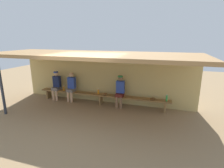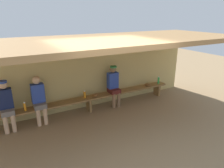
{
  "view_description": "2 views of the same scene",
  "coord_description": "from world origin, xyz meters",
  "px_view_note": "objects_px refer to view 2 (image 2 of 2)",
  "views": [
    {
      "loc": [
        2.73,
        -5.31,
        2.85
      ],
      "look_at": [
        0.6,
        1.34,
        1.03
      ],
      "focal_mm": 28.08,
      "sensor_mm": 36.0,
      "label": 1
    },
    {
      "loc": [
        -2.2,
        -3.9,
        2.9
      ],
      "look_at": [
        0.69,
        1.32,
        0.85
      ],
      "focal_mm": 32.76,
      "sensor_mm": 36.0,
      "label": 2
    }
  ],
  "objects_px": {
    "water_bottle_blue": "(159,80)",
    "player_in_white": "(39,98)",
    "water_bottle_orange": "(25,107)",
    "water_bottle_green": "(85,94)",
    "bench": "(89,100)",
    "baseball_glove_worn": "(95,95)",
    "player_in_red": "(6,103)",
    "player_middle": "(114,84)",
    "baseball_glove_tan": "(147,85)"
  },
  "relations": [
    {
      "from": "water_bottle_orange",
      "to": "water_bottle_green",
      "type": "distance_m",
      "value": 1.72
    },
    {
      "from": "bench",
      "to": "water_bottle_blue",
      "type": "height_order",
      "value": "water_bottle_blue"
    },
    {
      "from": "water_bottle_orange",
      "to": "baseball_glove_tan",
      "type": "xyz_separation_m",
      "value": [
        4.09,
        0.01,
        -0.07
      ]
    },
    {
      "from": "player_middle",
      "to": "baseball_glove_tan",
      "type": "xyz_separation_m",
      "value": [
        1.37,
        -0.03,
        -0.24
      ]
    },
    {
      "from": "baseball_glove_worn",
      "to": "water_bottle_blue",
      "type": "bearing_deg",
      "value": 139.1
    },
    {
      "from": "player_middle",
      "to": "player_in_red",
      "type": "distance_m",
      "value": 3.14
    },
    {
      "from": "water_bottle_green",
      "to": "baseball_glove_tan",
      "type": "distance_m",
      "value": 2.38
    },
    {
      "from": "water_bottle_blue",
      "to": "water_bottle_green",
      "type": "relative_size",
      "value": 1.13
    },
    {
      "from": "baseball_glove_worn",
      "to": "player_in_red",
      "type": "bearing_deg",
      "value": -42.5
    },
    {
      "from": "bench",
      "to": "baseball_glove_tan",
      "type": "distance_m",
      "value": 2.26
    },
    {
      "from": "baseball_glove_tan",
      "to": "baseball_glove_worn",
      "type": "relative_size",
      "value": 1.0
    },
    {
      "from": "water_bottle_blue",
      "to": "baseball_glove_tan",
      "type": "distance_m",
      "value": 0.54
    },
    {
      "from": "bench",
      "to": "water_bottle_green",
      "type": "xyz_separation_m",
      "value": [
        -0.12,
        0.02,
        0.18
      ]
    },
    {
      "from": "water_bottle_blue",
      "to": "player_middle",
      "type": "bearing_deg",
      "value": 179.65
    },
    {
      "from": "player_in_red",
      "to": "baseball_glove_worn",
      "type": "xyz_separation_m",
      "value": [
        2.46,
        -0.04,
        -0.24
      ]
    },
    {
      "from": "baseball_glove_tan",
      "to": "baseball_glove_worn",
      "type": "xyz_separation_m",
      "value": [
        -2.05,
        -0.01,
        0.0
      ]
    },
    {
      "from": "bench",
      "to": "water_bottle_blue",
      "type": "xyz_separation_m",
      "value": [
        2.79,
        -0.01,
        0.2
      ]
    },
    {
      "from": "player_middle",
      "to": "water_bottle_blue",
      "type": "height_order",
      "value": "player_middle"
    },
    {
      "from": "water_bottle_blue",
      "to": "player_in_white",
      "type": "bearing_deg",
      "value": 179.85
    },
    {
      "from": "player_in_red",
      "to": "water_bottle_green",
      "type": "distance_m",
      "value": 2.14
    },
    {
      "from": "bench",
      "to": "player_in_red",
      "type": "distance_m",
      "value": 2.28
    },
    {
      "from": "water_bottle_blue",
      "to": "baseball_glove_worn",
      "type": "xyz_separation_m",
      "value": [
        -2.58,
        -0.03,
        -0.08
      ]
    },
    {
      "from": "player_middle",
      "to": "player_in_white",
      "type": "distance_m",
      "value": 2.34
    },
    {
      "from": "player_in_white",
      "to": "water_bottle_green",
      "type": "relative_size",
      "value": 5.68
    },
    {
      "from": "bench",
      "to": "baseball_glove_tan",
      "type": "relative_size",
      "value": 25.0
    },
    {
      "from": "bench",
      "to": "baseball_glove_worn",
      "type": "relative_size",
      "value": 25.0
    },
    {
      "from": "player_middle",
      "to": "baseball_glove_worn",
      "type": "relative_size",
      "value": 5.6
    },
    {
      "from": "bench",
      "to": "water_bottle_green",
      "type": "bearing_deg",
      "value": 168.83
    },
    {
      "from": "baseball_glove_tan",
      "to": "player_in_white",
      "type": "bearing_deg",
      "value": -34.2
    },
    {
      "from": "player_in_white",
      "to": "water_bottle_orange",
      "type": "distance_m",
      "value": 0.41
    },
    {
      "from": "baseball_glove_worn",
      "to": "player_in_white",
      "type": "bearing_deg",
      "value": -42.94
    },
    {
      "from": "player_middle",
      "to": "water_bottle_blue",
      "type": "xyz_separation_m",
      "value": [
        1.9,
        -0.01,
        -0.16
      ]
    },
    {
      "from": "bench",
      "to": "water_bottle_blue",
      "type": "relative_size",
      "value": 22.59
    },
    {
      "from": "bench",
      "to": "player_in_white",
      "type": "xyz_separation_m",
      "value": [
        -1.46,
        0.0,
        0.34
      ]
    },
    {
      "from": "bench",
      "to": "water_bottle_green",
      "type": "distance_m",
      "value": 0.22
    },
    {
      "from": "player_in_white",
      "to": "water_bottle_blue",
      "type": "relative_size",
      "value": 5.03
    },
    {
      "from": "baseball_glove_tan",
      "to": "baseball_glove_worn",
      "type": "distance_m",
      "value": 2.05
    },
    {
      "from": "bench",
      "to": "water_bottle_orange",
      "type": "distance_m",
      "value": 1.85
    },
    {
      "from": "player_middle",
      "to": "water_bottle_green",
      "type": "height_order",
      "value": "player_middle"
    },
    {
      "from": "water_bottle_orange",
      "to": "player_in_white",
      "type": "bearing_deg",
      "value": 5.65
    },
    {
      "from": "player_in_white",
      "to": "water_bottle_green",
      "type": "height_order",
      "value": "player_in_white"
    },
    {
      "from": "water_bottle_blue",
      "to": "baseball_glove_worn",
      "type": "distance_m",
      "value": 2.58
    },
    {
      "from": "water_bottle_green",
      "to": "baseball_glove_worn",
      "type": "distance_m",
      "value": 0.34
    },
    {
      "from": "water_bottle_orange",
      "to": "baseball_glove_worn",
      "type": "bearing_deg",
      "value": -0.08
    },
    {
      "from": "water_bottle_green",
      "to": "player_middle",
      "type": "bearing_deg",
      "value": -1.13
    },
    {
      "from": "water_bottle_blue",
      "to": "baseball_glove_tan",
      "type": "bearing_deg",
      "value": -178.29
    },
    {
      "from": "baseball_glove_tan",
      "to": "water_bottle_orange",
      "type": "bearing_deg",
      "value": -33.63
    },
    {
      "from": "water_bottle_green",
      "to": "player_in_red",
      "type": "bearing_deg",
      "value": -179.47
    },
    {
      "from": "water_bottle_orange",
      "to": "baseball_glove_tan",
      "type": "relative_size",
      "value": 1.02
    },
    {
      "from": "water_bottle_orange",
      "to": "water_bottle_blue",
      "type": "bearing_deg",
      "value": 0.33
    }
  ]
}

